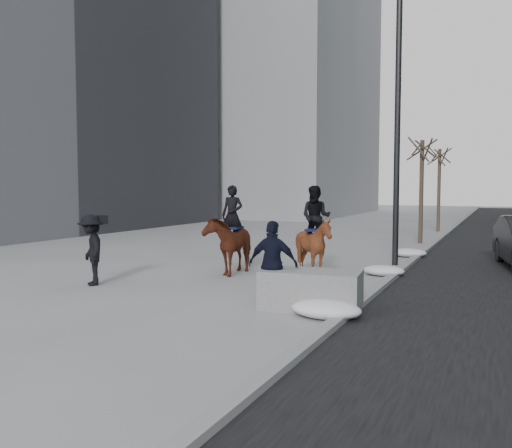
% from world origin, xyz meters
% --- Properties ---
extents(ground, '(120.00, 120.00, 0.00)m').
position_xyz_m(ground, '(0.00, 0.00, 0.00)').
color(ground, gray).
rests_on(ground, ground).
extents(curb, '(0.25, 90.00, 0.12)m').
position_xyz_m(curb, '(3.00, 10.00, 0.06)').
color(curb, gray).
rests_on(curb, ground).
extents(building_left, '(12.00, 26.00, 20.00)m').
position_xyz_m(building_left, '(-19.00, 10.00, 10.00)').
color(building_left, '#595960').
rests_on(building_left, ground).
extents(planter, '(2.04, 1.18, 0.78)m').
position_xyz_m(planter, '(2.21, -1.00, 0.39)').
color(planter, gray).
rests_on(planter, ground).
extents(tree_near, '(1.20, 1.20, 4.89)m').
position_xyz_m(tree_near, '(2.40, 12.88, 2.44)').
color(tree_near, '#3D2E24').
rests_on(tree_near, ground).
extents(tree_far, '(1.20, 1.20, 4.94)m').
position_xyz_m(tree_far, '(2.40, 19.64, 2.47)').
color(tree_far, '#382B21').
rests_on(tree_far, ground).
extents(mounted_left, '(1.01, 1.97, 2.48)m').
position_xyz_m(mounted_left, '(-1.33, 2.35, 0.92)').
color(mounted_left, '#481A0E').
rests_on(mounted_left, ground).
extents(mounted_right, '(1.40, 1.55, 2.46)m').
position_xyz_m(mounted_right, '(1.03, 2.70, 0.99)').
color(mounted_right, '#46200E').
rests_on(mounted_right, ground).
extents(feeder, '(1.06, 0.89, 1.75)m').
position_xyz_m(feeder, '(1.44, -1.10, 0.88)').
color(feeder, black).
rests_on(feeder, ground).
extents(camera_crew, '(1.28, 1.23, 1.75)m').
position_xyz_m(camera_crew, '(-3.59, -0.72, 0.89)').
color(camera_crew, black).
rests_on(camera_crew, ground).
extents(lamppost, '(0.25, 0.82, 9.09)m').
position_xyz_m(lamppost, '(2.60, 5.86, 4.99)').
color(lamppost, black).
rests_on(lamppost, ground).
extents(snow_piles, '(1.33, 10.35, 0.34)m').
position_xyz_m(snow_piles, '(2.70, 2.70, 0.16)').
color(snow_piles, silver).
rests_on(snow_piles, ground).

